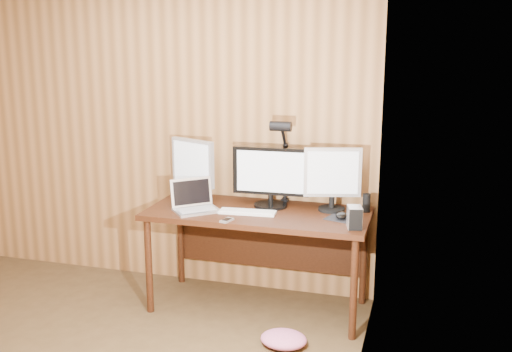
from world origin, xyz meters
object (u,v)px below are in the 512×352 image
at_px(monitor_right, 332,177).
at_px(desk_lamp, 283,149).
at_px(desk, 261,224).
at_px(monitor_center, 271,176).
at_px(keyboard, 247,212).
at_px(phone, 227,220).
at_px(speaker, 366,203).
at_px(laptop, 194,203).
at_px(mouse, 341,216).
at_px(monitor_left, 193,167).
at_px(hard_drive, 355,217).

height_order(monitor_right, desk_lamp, desk_lamp).
bearing_deg(desk, monitor_center, 47.69).
bearing_deg(desk, keyboard, -110.30).
xyz_separation_m(desk, desk_lamp, (0.13, 0.15, 0.54)).
distance_m(monitor_center, monitor_right, 0.45).
height_order(desk, phone, phone).
xyz_separation_m(phone, speaker, (0.89, 0.49, 0.06)).
height_order(monitor_right, laptop, monitor_right).
bearing_deg(laptop, keyboard, -37.80).
xyz_separation_m(keyboard, speaker, (0.81, 0.27, 0.06)).
bearing_deg(mouse, monitor_center, -168.31).
height_order(monitor_left, desk_lamp, desk_lamp).
distance_m(monitor_right, desk_lamp, 0.42).
xyz_separation_m(monitor_left, desk_lamp, (0.70, 0.04, 0.17)).
bearing_deg(monitor_center, hard_drive, -29.81).
xyz_separation_m(monitor_center, monitor_left, (-0.63, 0.05, 0.02)).
bearing_deg(mouse, laptop, -147.55).
relative_size(hard_drive, phone, 1.27).
distance_m(laptop, desk_lamp, 0.75).
xyz_separation_m(monitor_right, desk_lamp, (-0.38, 0.06, 0.17)).
bearing_deg(keyboard, monitor_left, 148.97).
distance_m(desk, mouse, 0.63).
bearing_deg(mouse, speaker, 85.29).
distance_m(monitor_center, monitor_left, 0.63).
bearing_deg(desk_lamp, mouse, -19.67).
bearing_deg(phone, desk, 84.26).
distance_m(keyboard, mouse, 0.66).
bearing_deg(phone, speaker, 43.40).
distance_m(desk, phone, 0.41).
distance_m(desk, speaker, 0.79).
bearing_deg(mouse, desk, -161.01).
relative_size(monitor_left, speaker, 3.50).
bearing_deg(desk_lamp, monitor_right, -1.51).
bearing_deg(monitor_center, desk, -134.77).
relative_size(monitor_left, monitor_right, 1.01).
bearing_deg(monitor_left, desk, 12.26).
distance_m(monitor_left, desk_lamp, 0.72).
bearing_deg(desk_lamp, speaker, 5.37).
bearing_deg(speaker, desk_lamp, 177.47).
bearing_deg(hard_drive, desk_lamp, 130.18).
bearing_deg(desk, speaker, 9.34).
relative_size(monitor_left, desk_lamp, 0.69).
height_order(desk, monitor_left, monitor_left).
distance_m(monitor_left, keyboard, 0.63).
relative_size(monitor_left, phone, 3.97).
height_order(keyboard, speaker, speaker).
bearing_deg(monitor_center, monitor_right, 0.59).
distance_m(laptop, keyboard, 0.40).
relative_size(keyboard, mouse, 3.43).
relative_size(monitor_left, mouse, 3.88).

